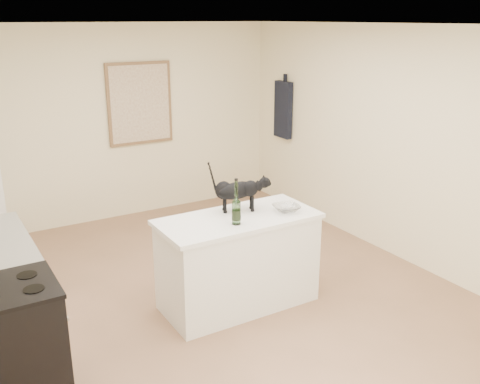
# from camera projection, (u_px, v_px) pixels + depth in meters

# --- Properties ---
(floor) EXTENTS (5.50, 5.50, 0.00)m
(floor) POSITION_uv_depth(u_px,v_px,m) (219.00, 297.00, 5.38)
(floor) COLOR #946B4F
(floor) RESTS_ON ground
(ceiling) EXTENTS (5.50, 5.50, 0.00)m
(ceiling) POSITION_uv_depth(u_px,v_px,m) (216.00, 24.00, 4.58)
(ceiling) COLOR white
(ceiling) RESTS_ON ground
(wall_back) EXTENTS (4.50, 0.00, 4.50)m
(wall_back) POSITION_uv_depth(u_px,v_px,m) (119.00, 124.00, 7.22)
(wall_back) COLOR beige
(wall_back) RESTS_ON ground
(wall_front) EXTENTS (4.50, 0.00, 4.50)m
(wall_front) POSITION_uv_depth(u_px,v_px,m) (478.00, 299.00, 2.74)
(wall_front) COLOR beige
(wall_front) RESTS_ON ground
(wall_right) EXTENTS (0.00, 5.50, 5.50)m
(wall_right) POSITION_uv_depth(u_px,v_px,m) (393.00, 144.00, 6.08)
(wall_right) COLOR beige
(wall_right) RESTS_ON ground
(island_base) EXTENTS (1.44, 0.67, 0.86)m
(island_base) POSITION_uv_depth(u_px,v_px,m) (238.00, 263.00, 5.14)
(island_base) COLOR white
(island_base) RESTS_ON floor
(island_top) EXTENTS (1.50, 0.70, 0.04)m
(island_top) POSITION_uv_depth(u_px,v_px,m) (238.00, 219.00, 5.00)
(island_top) COLOR white
(island_top) RESTS_ON island_base
(stove) EXTENTS (0.60, 0.60, 0.90)m
(stove) POSITION_uv_depth(u_px,v_px,m) (17.00, 347.00, 3.80)
(stove) COLOR black
(stove) RESTS_ON floor
(artwork_frame) EXTENTS (0.90, 0.03, 1.10)m
(artwork_frame) POSITION_uv_depth(u_px,v_px,m) (140.00, 103.00, 7.27)
(artwork_frame) COLOR brown
(artwork_frame) RESTS_ON wall_back
(artwork_canvas) EXTENTS (0.82, 0.00, 1.02)m
(artwork_canvas) POSITION_uv_depth(u_px,v_px,m) (140.00, 104.00, 7.25)
(artwork_canvas) COLOR beige
(artwork_canvas) RESTS_ON wall_back
(hanging_garment) EXTENTS (0.08, 0.34, 0.80)m
(hanging_garment) POSITION_uv_depth(u_px,v_px,m) (283.00, 110.00, 7.69)
(hanging_garment) COLOR black
(hanging_garment) RESTS_ON wall_right
(black_cat) EXTENTS (0.54, 0.34, 0.37)m
(black_cat) POSITION_uv_depth(u_px,v_px,m) (237.00, 193.00, 5.09)
(black_cat) COLOR black
(black_cat) RESTS_ON island_top
(wine_bottle) EXTENTS (0.10, 0.10, 0.37)m
(wine_bottle) POSITION_uv_depth(u_px,v_px,m) (236.00, 204.00, 4.76)
(wine_bottle) COLOR #2D5E25
(wine_bottle) RESTS_ON island_top
(glass_bowl) EXTENTS (0.29, 0.29, 0.06)m
(glass_bowl) POSITION_uv_depth(u_px,v_px,m) (286.00, 208.00, 5.12)
(glass_bowl) COLOR silver
(glass_bowl) RESTS_ON island_top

